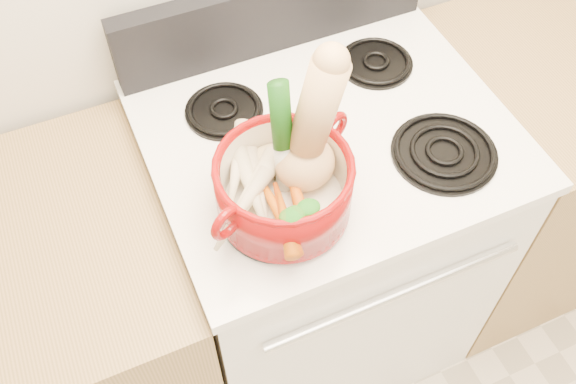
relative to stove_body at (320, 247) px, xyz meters
name	(u,v)px	position (x,y,z in m)	size (l,w,h in m)	color
stove_body	(320,247)	(0.00, 0.00, 0.00)	(0.76, 0.65, 0.92)	white
cooktop	(329,134)	(0.00, 0.00, 0.47)	(0.78, 0.67, 0.03)	white
control_backsplash	(274,14)	(0.00, 0.30, 0.58)	(0.76, 0.05, 0.18)	black
oven_handle	(396,295)	(0.00, -0.34, 0.32)	(0.02, 0.02, 0.60)	silver
burner_front_left	(278,212)	(-0.19, -0.16, 0.50)	(0.22, 0.22, 0.02)	black
burner_front_right	(444,152)	(0.19, -0.16, 0.50)	(0.22, 0.22, 0.02)	black
burner_back_left	(224,109)	(-0.19, 0.14, 0.50)	(0.17, 0.17, 0.02)	black
burner_back_right	(376,62)	(0.19, 0.14, 0.50)	(0.17, 0.17, 0.02)	black
dutch_oven	(284,187)	(-0.18, -0.16, 0.57)	(0.26, 0.26, 0.13)	maroon
pot_handle_left	(227,223)	(-0.31, -0.22, 0.61)	(0.07, 0.07, 0.02)	maroon
pot_handle_right	(334,128)	(-0.04, -0.10, 0.61)	(0.07, 0.07, 0.02)	maroon
squash	(322,124)	(-0.09, -0.13, 0.68)	(0.12, 0.12, 0.29)	tan
leek	(284,139)	(-0.16, -0.12, 0.66)	(0.04, 0.04, 0.25)	beige
ginger	(272,159)	(-0.16, -0.08, 0.56)	(0.09, 0.06, 0.05)	tan
parsnip_0	(259,194)	(-0.22, -0.15, 0.56)	(0.04, 0.04, 0.20)	beige
parsnip_1	(247,199)	(-0.25, -0.15, 0.57)	(0.05, 0.05, 0.22)	beige
parsnip_2	(250,184)	(-0.23, -0.13, 0.57)	(0.04, 0.04, 0.20)	beige
parsnip_3	(244,203)	(-0.26, -0.16, 0.57)	(0.04, 0.04, 0.16)	beige
parsnip_4	(237,165)	(-0.24, -0.08, 0.58)	(0.04, 0.04, 0.19)	beige
carrot_0	(275,207)	(-0.20, -0.18, 0.56)	(0.03, 0.03, 0.16)	#C25C09
carrot_1	(285,219)	(-0.20, -0.22, 0.56)	(0.03, 0.03, 0.16)	#B83D09
carrot_2	(296,192)	(-0.16, -0.17, 0.56)	(0.03, 0.03, 0.17)	#D3670A
carrot_3	(286,225)	(-0.21, -0.24, 0.57)	(0.03, 0.03, 0.14)	#B75809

